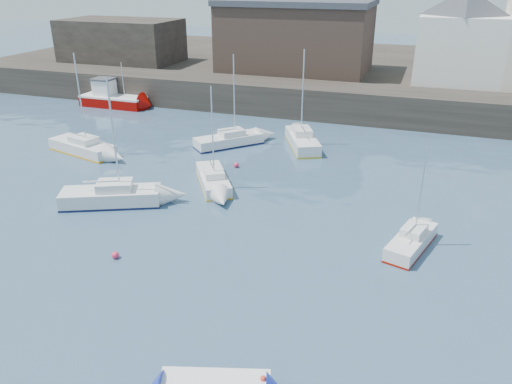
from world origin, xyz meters
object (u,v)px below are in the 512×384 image
(fishing_boat, at_px, (112,98))
(sailboat_c, at_px, (411,241))
(sailboat_e, at_px, (83,147))
(buoy_near, at_px, (116,258))
(sailboat_b, at_px, (213,179))
(sailboat_h, at_px, (229,140))
(buoy_far, at_px, (236,167))
(sailboat_a, at_px, (112,196))
(buoy_mid, at_px, (401,264))
(sailboat_f, at_px, (302,140))

(fishing_boat, relative_size, sailboat_c, 1.24)
(sailboat_e, height_order, buoy_near, sailboat_e)
(sailboat_b, height_order, sailboat_h, sailboat_h)
(buoy_near, bearing_deg, buoy_far, 85.12)
(sailboat_c, bearing_deg, sailboat_e, 164.80)
(sailboat_b, xyz_separation_m, buoy_far, (0.27, 3.59, -0.44))
(sailboat_a, bearing_deg, buoy_far, 59.49)
(buoy_mid, bearing_deg, sailboat_f, 119.67)
(sailboat_f, xyz_separation_m, sailboat_h, (-5.77, -1.70, -0.07))
(sailboat_e, bearing_deg, fishing_boat, 115.07)
(buoy_mid, height_order, buoy_far, buoy_mid)
(sailboat_c, xyz_separation_m, sailboat_h, (-15.17, 12.42, 0.04))
(sailboat_b, distance_m, sailboat_h, 8.35)
(fishing_boat, distance_m, sailboat_b, 24.71)
(fishing_boat, bearing_deg, buoy_mid, -35.31)
(sailboat_f, bearing_deg, sailboat_b, -110.57)
(sailboat_f, relative_size, sailboat_h, 1.05)
(sailboat_e, height_order, sailboat_h, sailboat_e)
(buoy_near, bearing_deg, sailboat_h, 93.70)
(fishing_boat, height_order, buoy_mid, fishing_boat)
(sailboat_c, bearing_deg, sailboat_f, 123.67)
(sailboat_c, bearing_deg, buoy_far, 148.23)
(buoy_mid, bearing_deg, sailboat_h, 136.28)
(sailboat_b, relative_size, sailboat_c, 1.19)
(fishing_boat, distance_m, sailboat_e, 15.01)
(buoy_near, distance_m, buoy_mid, 14.23)
(fishing_boat, distance_m, buoy_near, 31.81)
(buoy_mid, bearing_deg, sailboat_c, 78.02)
(sailboat_e, bearing_deg, buoy_mid, -19.04)
(sailboat_f, height_order, buoy_far, sailboat_f)
(sailboat_c, xyz_separation_m, sailboat_e, (-25.41, 6.90, 0.07))
(sailboat_e, xyz_separation_m, buoy_mid, (25.04, -8.64, -0.51))
(sailboat_a, height_order, sailboat_f, sailboat_a)
(sailboat_h, xyz_separation_m, buoy_near, (1.18, -18.28, -0.48))
(sailboat_b, bearing_deg, sailboat_a, -134.22)
(sailboat_b, bearing_deg, sailboat_e, 168.25)
(sailboat_e, xyz_separation_m, sailboat_f, (16.00, 7.22, 0.04))
(fishing_boat, xyz_separation_m, sailboat_e, (6.36, -13.60, -0.40))
(buoy_mid, bearing_deg, sailboat_e, 160.96)
(sailboat_a, distance_m, sailboat_b, 6.73)
(sailboat_h, distance_m, buoy_far, 5.09)
(sailboat_b, distance_m, sailboat_f, 10.45)
(buoy_near, relative_size, buoy_mid, 0.95)
(sailboat_c, relative_size, sailboat_h, 0.78)
(sailboat_e, relative_size, buoy_near, 20.86)
(sailboat_b, relative_size, sailboat_f, 0.88)
(sailboat_b, bearing_deg, buoy_mid, -25.56)
(sailboat_a, height_order, buoy_mid, sailboat_a)
(sailboat_b, height_order, sailboat_e, sailboat_e)
(fishing_boat, relative_size, sailboat_e, 0.91)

